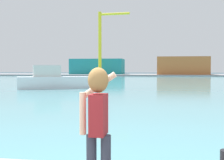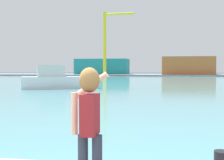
{
  "view_description": "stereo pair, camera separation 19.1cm",
  "coord_description": "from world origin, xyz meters",
  "px_view_note": "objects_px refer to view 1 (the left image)",
  "views": [
    {
      "loc": [
        1.42,
        -3.15,
        2.27
      ],
      "look_at": [
        -0.18,
        7.07,
        1.86
      ],
      "focal_mm": 46.88,
      "sensor_mm": 36.0,
      "label": 1
    },
    {
      "loc": [
        1.6,
        -3.12,
        2.27
      ],
      "look_at": [
        -0.18,
        7.07,
        1.86
      ],
      "focal_mm": 46.88,
      "sensor_mm": 36.0,
      "label": 2
    }
  ],
  "objects_px": {
    "person_photographer": "(98,117)",
    "port_crane": "(103,38)",
    "warehouse_right": "(182,66)",
    "warehouse_left": "(98,67)",
    "boat_moored": "(55,80)"
  },
  "relations": [
    {
      "from": "warehouse_left",
      "to": "port_crane",
      "type": "distance_m",
      "value": 12.5
    },
    {
      "from": "person_photographer",
      "to": "port_crane",
      "type": "xyz_separation_m",
      "value": [
        -15.87,
        84.44,
        10.04
      ]
    },
    {
      "from": "boat_moored",
      "to": "warehouse_right",
      "type": "relative_size",
      "value": 0.55
    },
    {
      "from": "warehouse_left",
      "to": "warehouse_right",
      "type": "distance_m",
      "value": 27.56
    },
    {
      "from": "warehouse_right",
      "to": "warehouse_left",
      "type": "bearing_deg",
      "value": 176.66
    },
    {
      "from": "boat_moored",
      "to": "port_crane",
      "type": "height_order",
      "value": "port_crane"
    },
    {
      "from": "boat_moored",
      "to": "person_photographer",
      "type": "bearing_deg",
      "value": -94.54
    },
    {
      "from": "warehouse_right",
      "to": "port_crane",
      "type": "relative_size",
      "value": 0.81
    },
    {
      "from": "warehouse_left",
      "to": "warehouse_right",
      "type": "bearing_deg",
      "value": -3.34
    },
    {
      "from": "boat_moored",
      "to": "warehouse_left",
      "type": "xyz_separation_m",
      "value": [
        -8.52,
        65.2,
        1.95
      ]
    },
    {
      "from": "warehouse_left",
      "to": "port_crane",
      "type": "relative_size",
      "value": 0.9
    },
    {
      "from": "warehouse_left",
      "to": "warehouse_right",
      "type": "height_order",
      "value": "warehouse_right"
    },
    {
      "from": "person_photographer",
      "to": "boat_moored",
      "type": "relative_size",
      "value": 0.2
    },
    {
      "from": "person_photographer",
      "to": "warehouse_left",
      "type": "bearing_deg",
      "value": 13.63
    },
    {
      "from": "boat_moored",
      "to": "warehouse_left",
      "type": "height_order",
      "value": "warehouse_left"
    }
  ]
}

